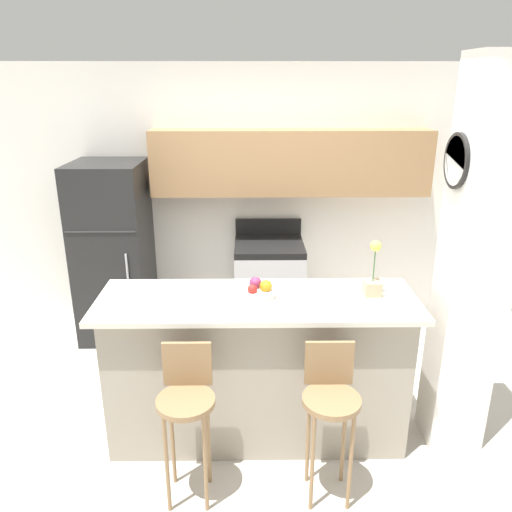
{
  "coord_description": "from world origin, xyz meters",
  "views": [
    {
      "loc": [
        -0.04,
        -2.95,
        2.39
      ],
      "look_at": [
        0.0,
        0.68,
        1.11
      ],
      "focal_mm": 35.0,
      "sensor_mm": 36.0,
      "label": 1
    }
  ],
  "objects_px": {
    "stove_range": "(269,286)",
    "fruit_bowl": "(258,291)",
    "bar_stool_right": "(330,401)",
    "refrigerator": "(114,252)",
    "trash_bin": "(171,325)",
    "bar_stool_left": "(187,402)",
    "orchid_vase": "(373,278)"
  },
  "relations": [
    {
      "from": "bar_stool_left",
      "to": "fruit_bowl",
      "type": "relative_size",
      "value": 4.19
    },
    {
      "from": "fruit_bowl",
      "to": "trash_bin",
      "type": "bearing_deg",
      "value": 122.54
    },
    {
      "from": "bar_stool_left",
      "to": "fruit_bowl",
      "type": "bearing_deg",
      "value": 53.17
    },
    {
      "from": "refrigerator",
      "to": "fruit_bowl",
      "type": "xyz_separation_m",
      "value": [
        1.35,
        -1.52,
        0.25
      ]
    },
    {
      "from": "bar_stool_right",
      "to": "trash_bin",
      "type": "bearing_deg",
      "value": 123.64
    },
    {
      "from": "refrigerator",
      "to": "bar_stool_right",
      "type": "distance_m",
      "value": 2.73
    },
    {
      "from": "orchid_vase",
      "to": "fruit_bowl",
      "type": "xyz_separation_m",
      "value": [
        -0.75,
        -0.02,
        -0.07
      ]
    },
    {
      "from": "refrigerator",
      "to": "trash_bin",
      "type": "xyz_separation_m",
      "value": [
        0.54,
        -0.25,
        -0.66
      ]
    },
    {
      "from": "refrigerator",
      "to": "fruit_bowl",
      "type": "height_order",
      "value": "refrigerator"
    },
    {
      "from": "refrigerator",
      "to": "stove_range",
      "type": "xyz_separation_m",
      "value": [
        1.48,
        0.05,
        -0.39
      ]
    },
    {
      "from": "refrigerator",
      "to": "stove_range",
      "type": "distance_m",
      "value": 1.53
    },
    {
      "from": "bar_stool_left",
      "to": "fruit_bowl",
      "type": "xyz_separation_m",
      "value": [
        0.42,
        0.56,
        0.45
      ]
    },
    {
      "from": "bar_stool_right",
      "to": "orchid_vase",
      "type": "distance_m",
      "value": 0.86
    },
    {
      "from": "stove_range",
      "to": "bar_stool_left",
      "type": "distance_m",
      "value": 2.21
    },
    {
      "from": "orchid_vase",
      "to": "fruit_bowl",
      "type": "relative_size",
      "value": 1.61
    },
    {
      "from": "stove_range",
      "to": "bar_stool_right",
      "type": "xyz_separation_m",
      "value": [
        0.28,
        -2.13,
        0.18
      ]
    },
    {
      "from": "stove_range",
      "to": "fruit_bowl",
      "type": "relative_size",
      "value": 4.61
    },
    {
      "from": "stove_range",
      "to": "fruit_bowl",
      "type": "height_order",
      "value": "fruit_bowl"
    },
    {
      "from": "trash_bin",
      "to": "orchid_vase",
      "type": "bearing_deg",
      "value": -38.55
    },
    {
      "from": "orchid_vase",
      "to": "fruit_bowl",
      "type": "height_order",
      "value": "orchid_vase"
    },
    {
      "from": "bar_stool_right",
      "to": "fruit_bowl",
      "type": "height_order",
      "value": "fruit_bowl"
    },
    {
      "from": "bar_stool_left",
      "to": "trash_bin",
      "type": "distance_m",
      "value": 1.92
    },
    {
      "from": "bar_stool_left",
      "to": "fruit_bowl",
      "type": "distance_m",
      "value": 0.83
    },
    {
      "from": "stove_range",
      "to": "trash_bin",
      "type": "height_order",
      "value": "stove_range"
    },
    {
      "from": "bar_stool_right",
      "to": "trash_bin",
      "type": "xyz_separation_m",
      "value": [
        -1.21,
        1.83,
        -0.45
      ]
    },
    {
      "from": "orchid_vase",
      "to": "refrigerator",
      "type": "bearing_deg",
      "value": 144.55
    },
    {
      "from": "refrigerator",
      "to": "trash_bin",
      "type": "bearing_deg",
      "value": -25.1
    },
    {
      "from": "stove_range",
      "to": "bar_stool_left",
      "type": "xyz_separation_m",
      "value": [
        -0.55,
        -2.13,
        0.18
      ]
    },
    {
      "from": "refrigerator",
      "to": "orchid_vase",
      "type": "xyz_separation_m",
      "value": [
        2.1,
        -1.5,
        0.32
      ]
    },
    {
      "from": "stove_range",
      "to": "trash_bin",
      "type": "xyz_separation_m",
      "value": [
        -0.94,
        -0.3,
        -0.27
      ]
    },
    {
      "from": "bar_stool_left",
      "to": "bar_stool_right",
      "type": "xyz_separation_m",
      "value": [
        0.83,
        0.0,
        0.0
      ]
    },
    {
      "from": "bar_stool_left",
      "to": "orchid_vase",
      "type": "distance_m",
      "value": 1.41
    }
  ]
}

